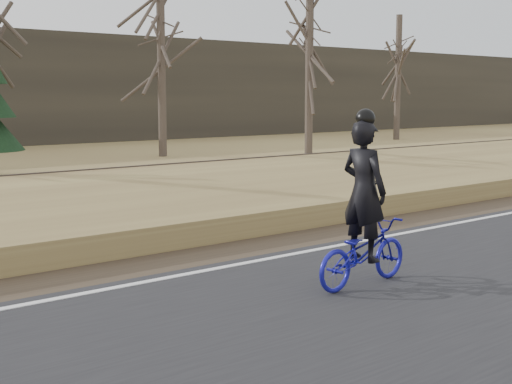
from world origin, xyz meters
TOP-DOWN VIEW (x-y plane):
  - ground at (0.00, 0.00)m, footprint 120.00×120.00m
  - edge_line at (0.00, 0.20)m, footprint 120.00×0.12m
  - shoulder at (0.00, 1.20)m, footprint 120.00×1.60m
  - embankment at (0.00, 4.20)m, footprint 120.00×5.00m
  - ballast at (0.00, 8.00)m, footprint 120.00×3.00m
  - railroad at (0.00, 8.00)m, footprint 120.00×2.40m
  - cyclist at (-4.34, -1.80)m, footprint 1.75×0.71m
  - bare_tree_center at (4.86, 18.18)m, footprint 0.36×0.36m
  - bare_tree_right at (10.81, 15.33)m, footprint 0.36×0.36m
  - bare_tree_far_right at (21.81, 19.38)m, footprint 0.36×0.36m

SIDE VIEW (x-z plane):
  - ground at x=0.00m, z-range 0.00..0.00m
  - shoulder at x=0.00m, z-range 0.00..0.04m
  - edge_line at x=0.00m, z-range 0.06..0.07m
  - embankment at x=0.00m, z-range 0.00..0.44m
  - ballast at x=0.00m, z-range 0.00..0.45m
  - railroad at x=0.00m, z-range 0.38..0.67m
  - cyclist at x=-4.34m, z-range -0.34..2.06m
  - bare_tree_far_right at x=21.81m, z-range 0.00..7.27m
  - bare_tree_right at x=10.81m, z-range 0.00..7.61m
  - bare_tree_center at x=4.86m, z-range 0.00..8.25m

